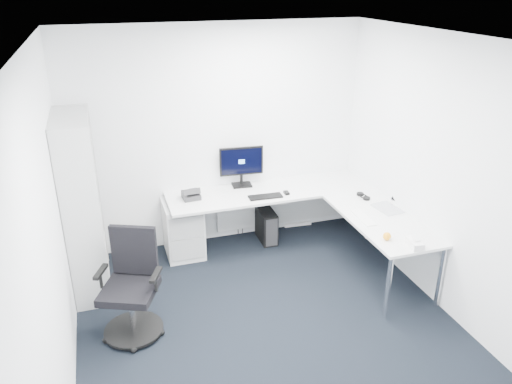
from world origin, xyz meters
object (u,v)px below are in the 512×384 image
object	(u,v)px
bookshelf	(82,206)
monitor	(242,166)
task_chair	(129,288)
laptop	(388,199)
l_desk	(279,229)

from	to	relation	value
bookshelf	monitor	distance (m)	1.96
task_chair	monitor	distance (m)	2.22
bookshelf	laptop	world-z (taller)	bookshelf
l_desk	bookshelf	xyz separation A→B (m)	(-2.17, 0.05, 0.59)
monitor	bookshelf	bearing A→B (deg)	-159.22
laptop	task_chair	bearing A→B (deg)	-179.99
task_chair	monitor	xyz separation A→B (m)	(1.53, 1.53, 0.48)
bookshelf	laptop	distance (m)	3.32
bookshelf	laptop	xyz separation A→B (m)	(3.26, -0.62, -0.11)
l_desk	task_chair	size ratio (longest dim) A/B	2.42
l_desk	laptop	distance (m)	1.32
l_desk	laptop	bearing A→B (deg)	-27.72
laptop	l_desk	bearing A→B (deg)	145.02
l_desk	bookshelf	distance (m)	2.26
bookshelf	task_chair	distance (m)	1.14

